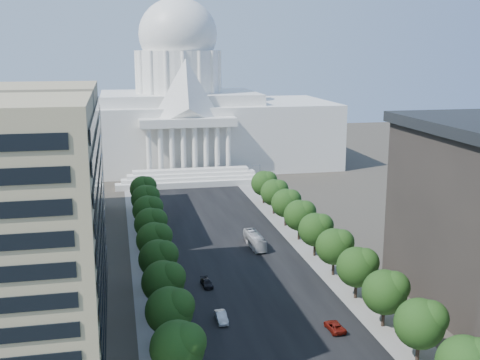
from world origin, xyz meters
TOP-DOWN VIEW (x-y plane):
  - road_asphalt at (0.00, 90.00)m, footprint 30.00×260.00m
  - sidewalk_left at (-19.00, 90.00)m, footprint 8.00×260.00m
  - sidewalk_right at (19.00, 90.00)m, footprint 8.00×260.00m
  - capitol at (0.00, 184.89)m, footprint 120.00×56.00m
  - office_block_left_far at (-48.00, 100.00)m, footprint 38.00×52.00m
  - tree_l_b at (-17.66, 23.81)m, footprint 7.79×7.60m
  - tree_l_c at (-17.66, 35.81)m, footprint 7.79×7.60m
  - tree_l_d at (-17.66, 47.81)m, footprint 7.79×7.60m
  - tree_l_e at (-17.66, 59.81)m, footprint 7.79×7.60m
  - tree_l_f at (-17.66, 71.81)m, footprint 7.79×7.60m
  - tree_l_g at (-17.66, 83.81)m, footprint 7.79×7.60m
  - tree_l_h at (-17.66, 95.81)m, footprint 7.79×7.60m
  - tree_l_i at (-17.66, 107.81)m, footprint 7.79×7.60m
  - tree_l_j at (-17.66, 119.81)m, footprint 7.79×7.60m
  - tree_r_b at (18.34, 23.81)m, footprint 7.79×7.60m
  - tree_r_c at (18.34, 35.81)m, footprint 7.79×7.60m
  - tree_r_d at (18.34, 47.81)m, footprint 7.79×7.60m
  - tree_r_e at (18.34, 59.81)m, footprint 7.79×7.60m
  - tree_r_f at (18.34, 71.81)m, footprint 7.79×7.60m
  - tree_r_g at (18.34, 83.81)m, footprint 7.79×7.60m
  - tree_r_h at (18.34, 95.81)m, footprint 7.79×7.60m
  - tree_r_i at (18.34, 107.81)m, footprint 7.79×7.60m
  - tree_r_j at (18.34, 119.81)m, footprint 7.79×7.60m
  - streetlight_b at (19.90, 35.00)m, footprint 2.61×0.44m
  - streetlight_c at (19.90, 60.00)m, footprint 2.61×0.44m
  - streetlight_d at (19.90, 85.00)m, footprint 2.61×0.44m
  - streetlight_e at (19.90, 110.00)m, footprint 2.61×0.44m
  - streetlight_f at (19.90, 135.00)m, footprint 2.61×0.44m
  - car_silver at (-8.54, 43.25)m, footprint 1.83×5.05m
  - car_red at (9.42, 36.13)m, footprint 2.66×5.29m
  - car_dark_b at (-8.65, 59.19)m, footprint 2.32×4.78m
  - city_bus at (6.14, 80.77)m, footprint 3.15×11.78m

SIDE VIEW (x-z plane):
  - road_asphalt at x=0.00m, z-range -0.01..0.01m
  - sidewalk_left at x=-19.00m, z-range -0.01..0.01m
  - sidewalk_right at x=19.00m, z-range -0.01..0.01m
  - car_dark_b at x=-8.65m, z-range 0.00..1.34m
  - car_red at x=9.42m, z-range 0.00..1.44m
  - car_silver at x=-8.54m, z-range 0.00..1.65m
  - city_bus at x=6.14m, z-range 0.00..3.26m
  - streetlight_b at x=19.90m, z-range 1.32..10.32m
  - streetlight_c at x=19.90m, z-range 1.32..10.32m
  - streetlight_d at x=19.90m, z-range 1.32..10.32m
  - streetlight_e at x=19.90m, z-range 1.32..10.32m
  - streetlight_f at x=19.90m, z-range 1.32..10.32m
  - tree_l_b at x=-17.66m, z-range 1.47..11.44m
  - tree_l_c at x=-17.66m, z-range 1.47..11.44m
  - tree_l_d at x=-17.66m, z-range 1.47..11.44m
  - tree_l_e at x=-17.66m, z-range 1.47..11.44m
  - tree_l_f at x=-17.66m, z-range 1.47..11.44m
  - tree_l_g at x=-17.66m, z-range 1.47..11.44m
  - tree_l_h at x=-17.66m, z-range 1.47..11.44m
  - tree_l_i at x=-17.66m, z-range 1.47..11.44m
  - tree_l_j at x=-17.66m, z-range 1.47..11.44m
  - tree_r_b at x=18.34m, z-range 1.47..11.44m
  - tree_r_c at x=18.34m, z-range 1.47..11.44m
  - tree_r_d at x=18.34m, z-range 1.47..11.44m
  - tree_r_e at x=18.34m, z-range 1.47..11.44m
  - tree_r_f at x=18.34m, z-range 1.47..11.44m
  - tree_r_g at x=18.34m, z-range 1.47..11.44m
  - tree_r_h at x=18.34m, z-range 1.47..11.44m
  - tree_r_i at x=18.34m, z-range 1.47..11.44m
  - tree_r_j at x=18.34m, z-range 1.47..11.44m
  - office_block_left_far at x=-48.00m, z-range 0.00..30.00m
  - capitol at x=0.00m, z-range -16.49..56.51m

